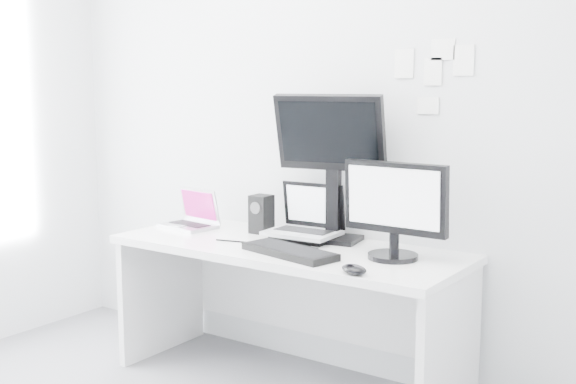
% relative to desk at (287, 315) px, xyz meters
% --- Properties ---
extents(back_wall, '(3.60, 0.00, 3.60)m').
position_rel_desk_xyz_m(back_wall, '(0.00, 0.35, 0.99)').
color(back_wall, silver).
rests_on(back_wall, ground).
extents(desk, '(1.80, 0.70, 0.73)m').
position_rel_desk_xyz_m(desk, '(0.00, 0.00, 0.00)').
color(desk, white).
rests_on(desk, ground).
extents(macbook, '(0.33, 0.27, 0.23)m').
position_rel_desk_xyz_m(macbook, '(-0.70, 0.04, 0.48)').
color(macbook, '#B3B4B8').
rests_on(macbook, desk).
extents(speaker, '(0.11, 0.11, 0.21)m').
position_rel_desk_xyz_m(speaker, '(-0.28, 0.16, 0.47)').
color(speaker, black).
rests_on(speaker, desk).
extents(dell_laptop, '(0.37, 0.29, 0.30)m').
position_rel_desk_xyz_m(dell_laptop, '(0.01, 0.13, 0.51)').
color(dell_laptop, silver).
rests_on(dell_laptop, desk).
extents(rear_monitor, '(0.59, 0.29, 0.77)m').
position_rel_desk_xyz_m(rear_monitor, '(0.13, 0.21, 0.75)').
color(rear_monitor, black).
rests_on(rear_monitor, desk).
extents(samsung_monitor, '(0.51, 0.24, 0.46)m').
position_rel_desk_xyz_m(samsung_monitor, '(0.56, 0.04, 0.60)').
color(samsung_monitor, black).
rests_on(samsung_monitor, desk).
extents(keyboard, '(0.52, 0.28, 0.03)m').
position_rel_desk_xyz_m(keyboard, '(0.13, -0.17, 0.38)').
color(keyboard, black).
rests_on(keyboard, desk).
extents(mouse, '(0.14, 0.11, 0.04)m').
position_rel_desk_xyz_m(mouse, '(0.55, -0.30, 0.39)').
color(mouse, black).
rests_on(mouse, desk).
extents(wall_note_0, '(0.10, 0.00, 0.14)m').
position_rel_desk_xyz_m(wall_note_0, '(0.45, 0.34, 1.26)').
color(wall_note_0, white).
rests_on(wall_note_0, back_wall).
extents(wall_note_1, '(0.09, 0.00, 0.13)m').
position_rel_desk_xyz_m(wall_note_1, '(0.60, 0.34, 1.22)').
color(wall_note_1, white).
rests_on(wall_note_1, back_wall).
extents(wall_note_2, '(0.10, 0.00, 0.14)m').
position_rel_desk_xyz_m(wall_note_2, '(0.75, 0.34, 1.26)').
color(wall_note_2, white).
rests_on(wall_note_2, back_wall).
extents(wall_note_3, '(0.11, 0.00, 0.08)m').
position_rel_desk_xyz_m(wall_note_3, '(0.58, 0.34, 1.05)').
color(wall_note_3, white).
rests_on(wall_note_3, back_wall).
extents(wall_note_4, '(0.12, 0.00, 0.10)m').
position_rel_desk_xyz_m(wall_note_4, '(0.65, 0.34, 1.32)').
color(wall_note_4, white).
rests_on(wall_note_4, back_wall).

